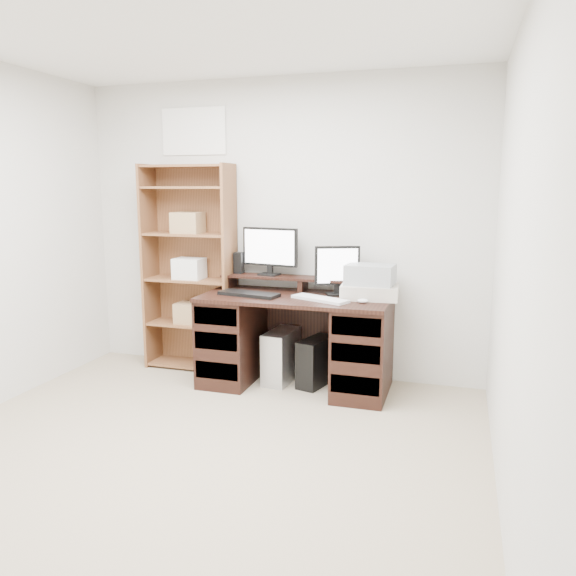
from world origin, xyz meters
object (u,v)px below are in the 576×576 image
at_px(monitor_small, 337,268).
at_px(tower_black, 316,362).
at_px(desk, 296,340).
at_px(bookshelf, 191,266).
at_px(printer, 370,291).
at_px(monitor_wide, 270,249).
at_px(tower_silver, 281,356).

height_order(monitor_small, tower_black, monitor_small).
relative_size(desk, monitor_small, 3.81).
height_order(desk, bookshelf, bookshelf).
bearing_deg(monitor_small, tower_black, -179.58).
height_order(monitor_small, bookshelf, bookshelf).
distance_m(desk, bookshelf, 1.18).
bearing_deg(tower_black, printer, 15.91).
bearing_deg(monitor_wide, printer, -0.71).
relative_size(desk, printer, 3.46).
distance_m(tower_silver, tower_black, 0.30).
bearing_deg(bookshelf, monitor_wide, 1.58).
distance_m(monitor_small, tower_silver, 0.88).
xyz_separation_m(monitor_wide, tower_black, (0.45, -0.16, -0.90)).
relative_size(monitor_wide, monitor_small, 1.28).
bearing_deg(monitor_small, bookshelf, 154.22).
height_order(monitor_wide, monitor_small, monitor_wide).
relative_size(printer, bookshelf, 0.24).
bearing_deg(monitor_wide, bookshelf, -169.01).
distance_m(printer, tower_silver, 0.93).
relative_size(desk, tower_black, 3.58).
bearing_deg(printer, monitor_wide, 165.05).
xyz_separation_m(desk, bookshelf, (-1.03, 0.21, 0.53)).
xyz_separation_m(printer, bookshelf, (-1.61, 0.14, 0.11)).
distance_m(monitor_wide, printer, 0.93).
bearing_deg(monitor_small, printer, -34.61).
xyz_separation_m(tower_black, bookshelf, (-1.18, 0.14, 0.72)).
bearing_deg(tower_silver, printer, 4.99).
xyz_separation_m(monitor_wide, bookshelf, (-0.73, -0.02, -0.18)).
xyz_separation_m(desk, tower_black, (0.15, 0.07, -0.19)).
height_order(desk, printer, printer).
bearing_deg(printer, bookshelf, 170.35).
xyz_separation_m(monitor_wide, printer, (0.87, -0.16, -0.29)).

